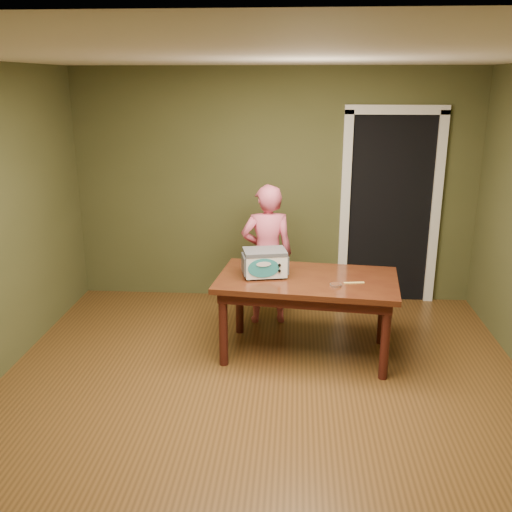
{
  "coord_description": "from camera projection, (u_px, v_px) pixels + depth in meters",
  "views": [
    {
      "loc": [
        0.25,
        -3.83,
        2.45
      ],
      "look_at": [
        -0.09,
        1.0,
        0.95
      ],
      "focal_mm": 40.0,
      "sensor_mm": 36.0,
      "label": 1
    }
  ],
  "objects": [
    {
      "name": "floor",
      "position": [
        259.0,
        412.0,
        4.4
      ],
      "size": [
        5.0,
        5.0,
        0.0
      ],
      "primitive_type": "plane",
      "color": "brown",
      "rests_on": "ground"
    },
    {
      "name": "room_shell",
      "position": [
        259.0,
        194.0,
        3.89
      ],
      "size": [
        4.52,
        5.02,
        2.61
      ],
      "color": "#484A27",
      "rests_on": "ground"
    },
    {
      "name": "doorway",
      "position": [
        386.0,
        205.0,
        6.64
      ],
      "size": [
        1.1,
        0.66,
        2.25
      ],
      "color": "black",
      "rests_on": "ground"
    },
    {
      "name": "dining_table",
      "position": [
        307.0,
        288.0,
        5.15
      ],
      "size": [
        1.69,
        1.07,
        0.75
      ],
      "rotation": [
        0.0,
        0.0,
        -0.11
      ],
      "color": "#38170C",
      "rests_on": "floor"
    },
    {
      "name": "toy_oven",
      "position": [
        265.0,
        262.0,
        5.12
      ],
      "size": [
        0.44,
        0.34,
        0.25
      ],
      "rotation": [
        0.0,
        0.0,
        0.21
      ],
      "color": "#4C4F54",
      "rests_on": "dining_table"
    },
    {
      "name": "baking_pan",
      "position": [
        336.0,
        285.0,
        4.91
      ],
      "size": [
        0.1,
        0.1,
        0.02
      ],
      "color": "silver",
      "rests_on": "dining_table"
    },
    {
      "name": "spatula",
      "position": [
        354.0,
        283.0,
        4.98
      ],
      "size": [
        0.18,
        0.05,
        0.01
      ],
      "primitive_type": "cube",
      "rotation": [
        0.0,
        0.0,
        0.15
      ],
      "color": "#E0BD61",
      "rests_on": "dining_table"
    },
    {
      "name": "child",
      "position": [
        267.0,
        255.0,
        5.85
      ],
      "size": [
        0.58,
        0.43,
        1.46
      ],
      "primitive_type": "imported",
      "rotation": [
        0.0,
        0.0,
        3.3
      ],
      "color": "#D85974",
      "rests_on": "floor"
    }
  ]
}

